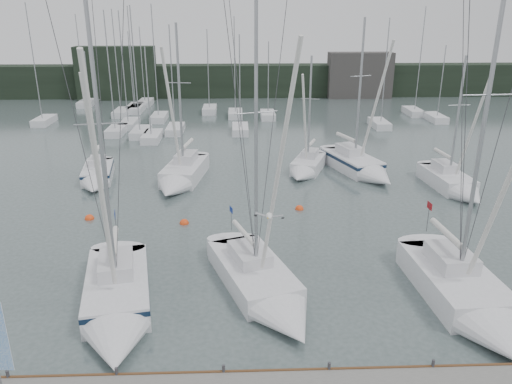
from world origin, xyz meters
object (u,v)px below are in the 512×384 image
at_px(sailboat_near_center, 268,293).
at_px(sailboat_mid_c, 305,168).
at_px(sailboat_near_left, 117,307).
at_px(sailboat_near_right, 474,304).
at_px(sailboat_mid_d, 362,167).
at_px(sailboat_mid_a, 97,177).
at_px(sailboat_mid_b, 180,177).
at_px(buoy_b, 299,209).
at_px(buoy_c, 90,219).
at_px(sailboat_mid_e, 455,186).
at_px(buoy_a, 184,223).

bearing_deg(sailboat_near_center, sailboat_mid_c, 58.56).
xyz_separation_m(sailboat_near_left, sailboat_near_right, (16.24, -0.44, 0.02)).
bearing_deg(sailboat_mid_c, sailboat_mid_d, 17.56).
bearing_deg(sailboat_mid_a, sailboat_near_right, -50.30).
bearing_deg(sailboat_mid_a, sailboat_near_left, -81.75).
distance_m(sailboat_mid_a, sailboat_mid_c, 17.27).
distance_m(sailboat_near_center, sailboat_mid_b, 18.40).
bearing_deg(sailboat_mid_b, sailboat_near_left, -83.41).
xyz_separation_m(sailboat_near_right, sailboat_mid_d, (-0.16, 20.95, 0.02)).
bearing_deg(buoy_b, sailboat_mid_b, 148.23).
bearing_deg(buoy_c, sailboat_near_right, -30.28).
bearing_deg(buoy_b, sailboat_mid_e, 13.36).
relative_size(sailboat_mid_a, buoy_a, 18.14).
bearing_deg(sailboat_mid_c, buoy_c, -129.31).
distance_m(sailboat_mid_b, sailboat_mid_c, 10.67).
xyz_separation_m(sailboat_mid_a, buoy_b, (15.74, -6.22, -0.54)).
xyz_separation_m(buoy_a, buoy_c, (-6.46, 1.01, 0.00)).
bearing_deg(sailboat_mid_a, sailboat_near_center, -63.51).
height_order(sailboat_mid_c, buoy_c, sailboat_mid_c).
relative_size(buoy_b, buoy_c, 0.95).
bearing_deg(sailboat_near_center, buoy_c, 118.09).
relative_size(sailboat_mid_c, buoy_b, 17.80).
distance_m(sailboat_near_right, buoy_a, 18.08).
distance_m(sailboat_near_right, sailboat_mid_a, 29.50).
relative_size(sailboat_mid_c, sailboat_mid_e, 0.96).
bearing_deg(sailboat_near_right, buoy_c, 146.42).
bearing_deg(sailboat_mid_b, buoy_c, -119.11).
relative_size(sailboat_mid_c, buoy_c, 16.89).
bearing_deg(buoy_b, sailboat_near_left, -127.45).
bearing_deg(sailboat_mid_b, sailboat_mid_c, 22.12).
height_order(sailboat_near_center, sailboat_mid_e, sailboat_near_center).
height_order(sailboat_near_right, sailboat_mid_b, sailboat_near_right).
bearing_deg(sailboat_mid_d, sailboat_near_left, -146.65).
distance_m(sailboat_mid_a, buoy_a, 11.54).
xyz_separation_m(sailboat_mid_b, sailboat_mid_c, (10.41, 2.36, -0.09)).
bearing_deg(buoy_b, sailboat_near_right, -64.37).
bearing_deg(sailboat_near_right, sailboat_near_center, 167.71).
bearing_deg(buoy_c, sailboat_near_left, -69.00).
distance_m(sailboat_mid_c, buoy_a, 13.77).
relative_size(sailboat_near_left, sailboat_near_right, 0.88).
bearing_deg(sailboat_mid_d, sailboat_mid_c, 158.31).
height_order(sailboat_near_left, sailboat_mid_e, sailboat_near_left).
xyz_separation_m(sailboat_near_right, sailboat_mid_c, (-4.94, 21.21, -0.09)).
relative_size(sailboat_near_left, sailboat_mid_b, 1.12).
xyz_separation_m(sailboat_mid_d, buoy_a, (-14.11, -9.86, -0.64)).
xyz_separation_m(sailboat_near_left, sailboat_mid_c, (11.31, 20.78, -0.07)).
height_order(sailboat_near_right, sailboat_mid_e, sailboat_near_right).
xyz_separation_m(sailboat_near_right, buoy_c, (-20.72, 12.10, -0.62)).
height_order(sailboat_mid_b, sailboat_mid_e, sailboat_mid_b).
xyz_separation_m(sailboat_mid_c, sailboat_mid_e, (10.91, -4.97, 0.02)).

